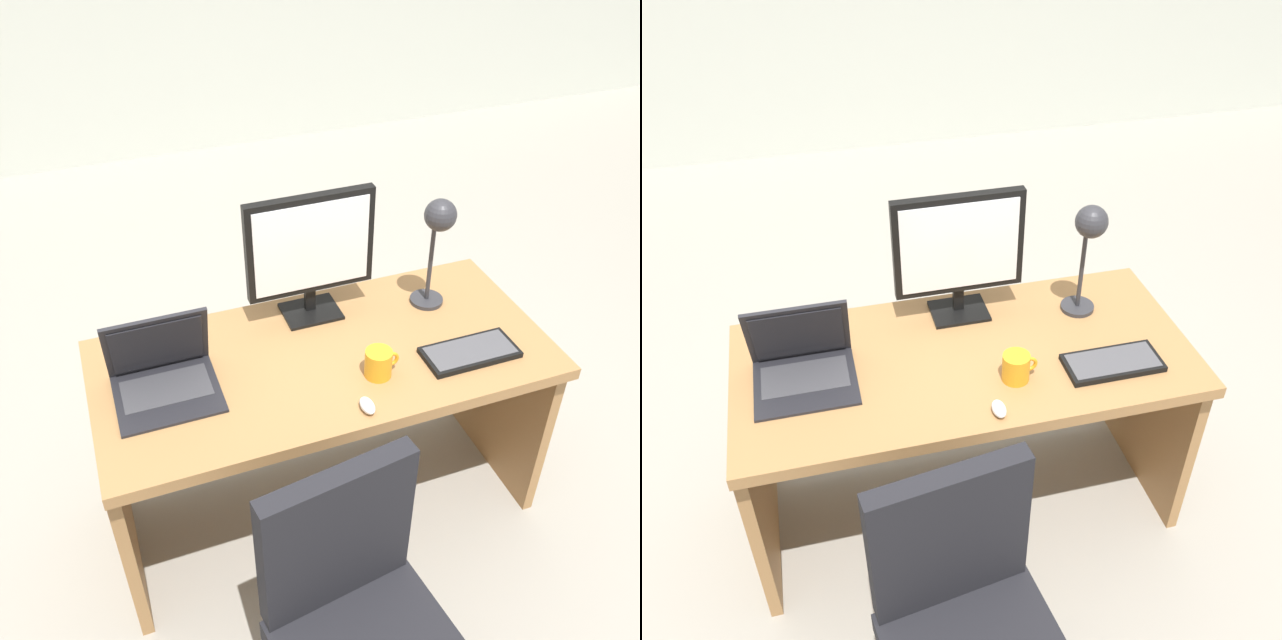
{
  "view_description": "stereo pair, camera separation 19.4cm",
  "coord_description": "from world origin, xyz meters",
  "views": [
    {
      "loc": [
        -0.63,
        -1.66,
        2.25
      ],
      "look_at": [
        0.0,
        0.04,
        0.88
      ],
      "focal_mm": 39.29,
      "sensor_mm": 36.0,
      "label": 1
    },
    {
      "loc": [
        -0.44,
        -1.72,
        2.25
      ],
      "look_at": [
        0.0,
        0.04,
        0.88
      ],
      "focal_mm": 39.29,
      "sensor_mm": 36.0,
      "label": 2
    }
  ],
  "objects": [
    {
      "name": "desk",
      "position": [
        0.0,
        0.04,
        0.54
      ],
      "size": [
        1.52,
        0.71,
        0.76
      ],
      "color": "#9E7042",
      "rests_on": "ground"
    },
    {
      "name": "desk_lamp",
      "position": [
        0.46,
        0.13,
        1.07
      ],
      "size": [
        0.12,
        0.14,
        0.43
      ],
      "color": "#2D2D33",
      "rests_on": "desk"
    },
    {
      "name": "mouse",
      "position": [
        0.03,
        -0.29,
        0.77
      ],
      "size": [
        0.04,
        0.07,
        0.03
      ],
      "color": "silver",
      "rests_on": "desk"
    },
    {
      "name": "ground",
      "position": [
        0.0,
        1.5,
        0.0
      ],
      "size": [
        12.0,
        12.0,
        0.0
      ],
      "primitive_type": "plane",
      "color": "gray"
    },
    {
      "name": "monitor",
      "position": [
        0.04,
        0.23,
        1.02
      ],
      "size": [
        0.45,
        0.16,
        0.46
      ],
      "color": "black",
      "rests_on": "desk"
    },
    {
      "name": "keyboard",
      "position": [
        0.45,
        -0.17,
        0.77
      ],
      "size": [
        0.32,
        0.15,
        0.02
      ],
      "color": "black",
      "rests_on": "desk"
    },
    {
      "name": "laptop",
      "position": [
        -0.52,
        0.04,
        0.84
      ],
      "size": [
        0.32,
        0.28,
        0.26
      ],
      "color": "black",
      "rests_on": "desk"
    },
    {
      "name": "coffee_mug",
      "position": [
        0.13,
        -0.15,
        0.81
      ],
      "size": [
        0.11,
        0.09,
        0.1
      ],
      "color": "orange",
      "rests_on": "desk"
    }
  ]
}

